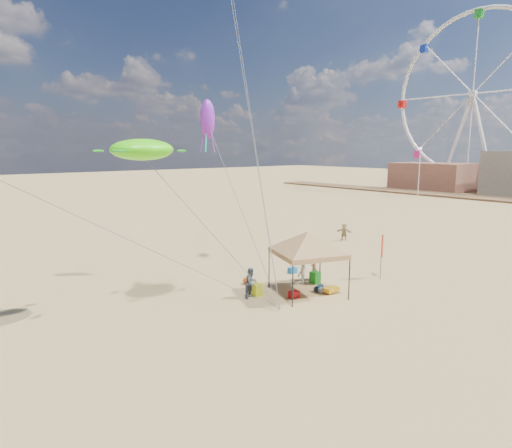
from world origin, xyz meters
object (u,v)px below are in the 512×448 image
at_px(feather_flag, 382,249).
at_px(ferris_wheel, 472,102).
at_px(person_near_b, 251,283).
at_px(person_far_c, 344,232).
at_px(person_near_a, 314,267).
at_px(cooler_blue, 292,270).
at_px(beach_cart, 331,289).
at_px(canopy_tent, 308,234).
at_px(chair_green, 315,277).
at_px(lamp_north, 420,163).
at_px(cooler_red, 294,294).
at_px(chair_yellow, 257,289).
at_px(person_near_c, 302,271).

xyz_separation_m(feather_flag, ferris_wheel, (63.93, 25.26, 14.80)).
height_order(person_near_b, person_far_c, person_near_b).
relative_size(person_near_a, person_far_c, 1.05).
bearing_deg(ferris_wheel, person_far_c, -163.90).
bearing_deg(cooler_blue, beach_cart, -104.44).
xyz_separation_m(canopy_tent, chair_green, (1.78, 1.08, -3.06)).
bearing_deg(ferris_wheel, lamp_north, 179.59).
distance_m(cooler_red, cooler_blue, 4.79).
relative_size(cooler_red, chair_yellow, 0.77).
bearing_deg(beach_cart, person_near_a, 64.85).
bearing_deg(feather_flag, person_near_c, 151.99).
height_order(canopy_tent, person_near_b, canopy_tent).
height_order(cooler_red, cooler_blue, same).
xyz_separation_m(cooler_red, person_far_c, (13.94, 8.06, 0.58)).
bearing_deg(lamp_north, ferris_wheel, -0.41).
xyz_separation_m(beach_cart, lamp_north, (51.43, 25.28, 5.32)).
distance_m(canopy_tent, chair_green, 3.70).
xyz_separation_m(chair_yellow, person_far_c, (15.27, 6.51, 0.42)).
bearing_deg(person_near_c, person_near_a, 158.52).
bearing_deg(chair_green, cooler_blue, 79.73).
bearing_deg(chair_green, lamp_north, 24.78).
height_order(feather_flag, chair_green, feather_flag).
bearing_deg(person_far_c, person_near_b, -95.31).
distance_m(person_near_c, ferris_wheel, 73.89).
distance_m(chair_yellow, person_near_c, 3.53).
distance_m(chair_green, ferris_wheel, 73.51).
bearing_deg(chair_yellow, lamp_north, 22.71).
bearing_deg(feather_flag, beach_cart, 178.67).
xyz_separation_m(beach_cart, ferris_wheel, (68.43, 25.16, 16.48)).
height_order(cooler_red, chair_green, chair_green).
bearing_deg(person_near_c, chair_yellow, -22.73).
height_order(canopy_tent, person_near_a, canopy_tent).
height_order(person_far_c, ferris_wheel, ferris_wheel).
distance_m(beach_cart, person_far_c, 14.70).
distance_m(chair_yellow, lamp_north, 59.79).
xyz_separation_m(beach_cart, person_near_b, (-3.96, 2.22, 0.63)).
bearing_deg(feather_flag, canopy_tent, 171.22).
relative_size(person_near_a, person_near_b, 0.97).
bearing_deg(lamp_north, feather_flag, -151.59).
bearing_deg(feather_flag, person_far_c, 50.81).
distance_m(cooler_red, chair_yellow, 2.05).
bearing_deg(person_near_b, chair_yellow, -5.04).
distance_m(beach_cart, lamp_north, 57.55).
height_order(person_near_b, ferris_wheel, ferris_wheel).
bearing_deg(person_near_b, cooler_blue, 8.10).
height_order(chair_green, person_near_a, person_near_a).
distance_m(chair_green, person_near_a, 0.80).
xyz_separation_m(person_near_a, lamp_north, (50.34, 22.95, 4.71)).
xyz_separation_m(beach_cart, person_far_c, (11.76, 8.80, 0.57)).
relative_size(canopy_tent, chair_yellow, 8.93).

